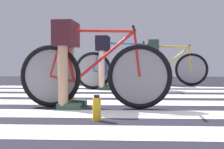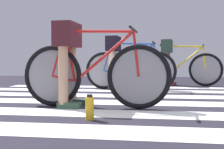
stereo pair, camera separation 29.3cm
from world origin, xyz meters
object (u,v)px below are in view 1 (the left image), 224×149
Objects in this scene: cyclist_2_of_3 at (103,55)px; bicycle_3_of_3 at (168,68)px; cyclist_3_of_3 at (154,56)px; cyclist_1_of_3 at (67,52)px; bicycle_2_of_3 at (119,69)px; water_bottle at (97,109)px; bicycle_1_of_3 at (94,74)px.

cyclist_2_of_3 is 1.74m from bicycle_3_of_3.
cyclist_1_of_3 is at bearing -103.36° from cyclist_3_of_3.
bicycle_2_of_3 is at bearing 79.91° from cyclist_1_of_3.
bicycle_3_of_3 is 1.70× the size of cyclist_3_of_3.
bicycle_2_of_3 is at bearing 0.00° from cyclist_2_of_3.
cyclist_3_of_3 is 4.42× the size of water_bottle.
water_bottle is (-1.21, -3.96, -0.28)m from bicycle_3_of_3.
cyclist_3_of_3 reaches higher than water_bottle.
cyclist_3_of_3 is 4.14m from water_bottle.
bicycle_1_of_3 is 2.23m from cyclist_2_of_3.
cyclist_3_of_3 reaches higher than cyclist_2_of_3.
bicycle_2_of_3 is 2.91m from water_bottle.
bicycle_1_of_3 is 3.46m from cyclist_3_of_3.
cyclist_1_of_3 is at bearing -108.16° from bicycle_3_of_3.
cyclist_3_of_3 reaches higher than cyclist_1_of_3.
bicycle_1_of_3 is 0.40m from cyclist_1_of_3.
cyclist_3_of_3 is at bearing 51.06° from cyclist_2_of_3.
cyclist_1_of_3 is at bearing -98.80° from bicycle_2_of_3.
bicycle_3_of_3 is (1.62, 3.23, -0.25)m from cyclist_1_of_3.
water_bottle is at bearing -94.19° from cyclist_3_of_3.
bicycle_3_of_3 is (1.37, 1.04, -0.27)m from cyclist_2_of_3.
cyclist_3_of_3 is at bearing 77.42° from bicycle_1_of_3.
cyclist_3_of_3 reaches higher than bicycle_3_of_3.
bicycle_1_of_3 and bicycle_2_of_3 have the same top height.
water_bottle is (-0.90, -4.00, -0.55)m from cyclist_3_of_3.
cyclist_2_of_3 is (-0.06, 2.22, 0.27)m from bicycle_1_of_3.
bicycle_3_of_3 is (1.06, 1.07, 0.00)m from bicycle_2_of_3.
bicycle_3_of_3 is at bearing 67.70° from cyclist_1_of_3.
bicycle_2_of_3 is at bearing 87.15° from water_bottle.
water_bottle is at bearing -81.13° from cyclist_2_of_3.
bicycle_2_of_3 is at bearing -126.44° from bicycle_3_of_3.
cyclist_1_of_3 is 2.21m from cyclist_2_of_3.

